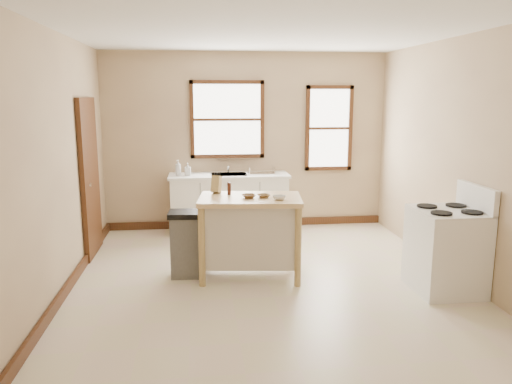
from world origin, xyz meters
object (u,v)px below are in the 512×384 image
Objects in this scene: kitchen_island at (250,237)px; knife_block at (216,185)px; soap_bottle_a at (178,168)px; soap_bottle_b at (188,169)px; bowl_a at (249,196)px; dish_rack at (261,171)px; bowl_c at (279,198)px; trash_bin at (187,244)px; bowl_b at (264,196)px; gas_stove at (447,239)px; pepper_grinder at (229,188)px.

kitchen_island is 5.89× the size of knife_block.
soap_bottle_a is 0.15m from soap_bottle_b.
bowl_a is (0.73, -2.00, -0.03)m from soap_bottle_b.
soap_bottle_a is 1.28m from dish_rack.
dish_rack is at bearing 88.23° from bowl_c.
dish_rack is 0.52× the size of trash_bin.
soap_bottle_a is at bearing 117.59° from bowl_b.
gas_stove is at bearing -12.18° from trash_bin.
knife_block reaches higher than soap_bottle_b.
bowl_b reaches higher than trash_bin.
pepper_grinder is (-0.23, 0.17, 0.56)m from kitchen_island.
knife_block reaches higher than soap_bottle_a.
gas_stove reaches higher than pepper_grinder.
bowl_a is at bearing -45.21° from pepper_grinder.
dish_rack is 2.78× the size of bowl_c.
trash_bin is at bearing -86.44° from soap_bottle_b.
knife_block is (0.52, -1.69, 0.02)m from soap_bottle_a.
soap_bottle_a is at bearing 173.68° from soap_bottle_b.
gas_stove is (1.70, -2.69, -0.38)m from dish_rack.
bowl_b is at bearing -7.62° from knife_block.
soap_bottle_b is 1.86m from pepper_grinder.
dish_rack is 2.29m from trash_bin.
kitchen_island is 7.21× the size of bowl_a.
soap_bottle_b is 2.19m from bowl_b.
soap_bottle_a is 0.58× the size of dish_rack.
trash_bin is (-1.06, 0.28, -0.59)m from bowl_c.
pepper_grinder reaches higher than trash_bin.
gas_stove reaches higher than knife_block.
bowl_a is 0.95m from trash_bin.
gas_stove reaches higher than dish_rack.
trash_bin is (-0.37, -0.20, -0.67)m from knife_block.
gas_stove is at bearing -18.64° from bowl_b.
soap_bottle_b is 2.16m from kitchen_island.
bowl_a is (0.21, -0.22, -0.05)m from pepper_grinder.
bowl_c is (-0.07, -2.19, 0.02)m from dish_rack.
bowl_a reaches higher than bowl_b.
kitchen_island is at bearing 66.64° from bowl_a.
dish_rack reaches higher than trash_bin.
bowl_c is at bearing -43.71° from bowl_b.
soap_bottle_a reaches higher than kitchen_island.
kitchen_island is (-0.38, -2.01, -0.49)m from dish_rack.
bowl_b is 0.22m from bowl_c.
gas_stove is at bearing -11.75° from kitchen_island.
pepper_grinder is (-0.61, -1.84, 0.07)m from dish_rack.
gas_stove is (2.83, -0.78, 0.20)m from trash_bin.
pepper_grinder is at bearing -45.22° from soap_bottle_a.
soap_bottle_b reaches higher than kitchen_island.
kitchen_island is 0.75m from knife_block.
bowl_c is at bearing -36.23° from soap_bottle_a.
bowl_c is at bearing -81.96° from dish_rack.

